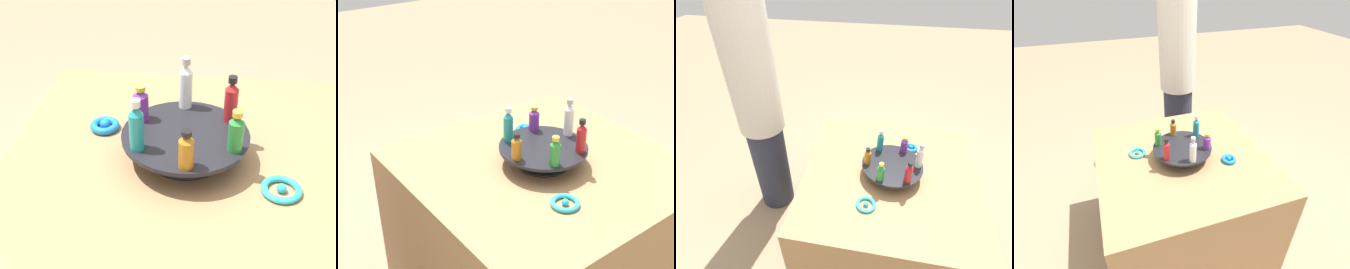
{
  "view_description": "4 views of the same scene",
  "coord_description": "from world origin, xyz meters",
  "views": [
    {
      "loc": [
        0.06,
        -1.02,
        1.47
      ],
      "look_at": [
        -0.03,
        -0.12,
        0.86
      ],
      "focal_mm": 50.0,
      "sensor_mm": 36.0,
      "label": 1
    },
    {
      "loc": [
        1.14,
        -1.05,
        1.65
      ],
      "look_at": [
        -0.04,
        -0.15,
        0.86
      ],
      "focal_mm": 50.0,
      "sensor_mm": 36.0,
      "label": 2
    },
    {
      "loc": [
        1.1,
        -0.07,
        1.81
      ],
      "look_at": [
        -0.09,
        -0.29,
        0.89
      ],
      "focal_mm": 28.0,
      "sensor_mm": 36.0,
      "label": 3
    },
    {
      "loc": [
        0.39,
        1.16,
        1.68
      ],
      "look_at": [
        -0.01,
        -0.04,
        0.84
      ],
      "focal_mm": 28.0,
      "sensor_mm": 36.0,
      "label": 4
    }
  ],
  "objects": [
    {
      "name": "ribbon_bow_blue",
      "position": [
        -0.25,
        0.12,
        0.72
      ],
      "size": [
        0.09,
        0.09,
        0.03
      ],
      "color": "blue",
      "rests_on": "party_table"
    },
    {
      "name": "bottle_green",
      "position": [
        0.13,
        -0.06,
        0.84
      ],
      "size": [
        0.04,
        0.04,
        0.11
      ],
      "color": "#288438",
      "rests_on": "display_stand"
    },
    {
      "name": "bottle_amber",
      "position": [
        0.01,
        -0.14,
        0.83
      ],
      "size": [
        0.04,
        0.04,
        0.1
      ],
      "color": "#AD6B19",
      "rests_on": "display_stand"
    },
    {
      "name": "display_stand",
      "position": [
        0.0,
        0.0,
        0.76
      ],
      "size": [
        0.34,
        0.34,
        0.08
      ],
      "color": "black",
      "rests_on": "party_table"
    },
    {
      "name": "bottle_red",
      "position": [
        0.12,
        0.08,
        0.85
      ],
      "size": [
        0.04,
        0.04,
        0.13
      ],
      "color": "#B21E23",
      "rests_on": "display_stand"
    },
    {
      "name": "bottle_clear",
      "position": [
        -0.01,
        0.14,
        0.86
      ],
      "size": [
        0.04,
        0.04,
        0.15
      ],
      "color": "silver",
      "rests_on": "display_stand"
    },
    {
      "name": "bottle_purple",
      "position": [
        -0.13,
        0.06,
        0.83
      ],
      "size": [
        0.04,
        0.04,
        0.1
      ],
      "color": "#702D93",
      "rests_on": "display_stand"
    },
    {
      "name": "ribbon_bow_teal",
      "position": [
        0.25,
        -0.12,
        0.72
      ],
      "size": [
        0.1,
        0.1,
        0.02
      ],
      "color": "#2DB7CC",
      "rests_on": "party_table"
    },
    {
      "name": "party_table",
      "position": [
        0.0,
        0.0,
        0.35
      ],
      "size": [
        0.99,
        0.99,
        0.71
      ],
      "color": "#9E754C",
      "rests_on": "ground_plane"
    },
    {
      "name": "bottle_teal",
      "position": [
        -0.12,
        -0.08,
        0.85
      ],
      "size": [
        0.04,
        0.04,
        0.14
      ],
      "color": "teal",
      "rests_on": "display_stand"
    }
  ]
}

